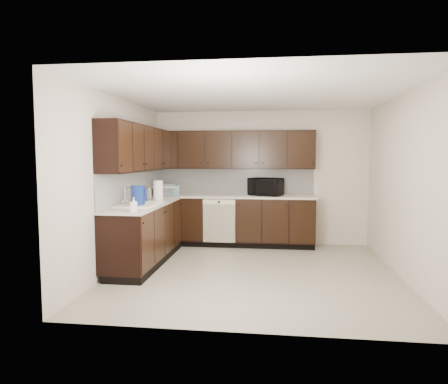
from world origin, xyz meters
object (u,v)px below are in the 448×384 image
object	(u,v)px
blue_pitcher	(138,196)
microwave	(266,187)
storage_bin	(165,191)
toaster_oven	(166,189)
sink	(139,209)

from	to	relation	value
blue_pitcher	microwave	bearing A→B (deg)	33.76
storage_bin	blue_pitcher	bearing A→B (deg)	-89.34
toaster_oven	blue_pitcher	bearing A→B (deg)	-90.99
microwave	toaster_oven	bearing A→B (deg)	-158.52
sink	toaster_oven	distance (m)	1.74
toaster_oven	storage_bin	bearing A→B (deg)	-80.78
sink	storage_bin	size ratio (longest dim) A/B	1.92
sink	microwave	xyz separation A→B (m)	(1.80, 1.69, 0.22)
microwave	toaster_oven	world-z (taller)	microwave
microwave	blue_pitcher	xyz separation A→B (m)	(-1.76, -1.84, -0.01)
sink	blue_pitcher	xyz separation A→B (m)	(0.04, -0.15, 0.21)
sink	blue_pitcher	world-z (taller)	blue_pitcher
microwave	blue_pitcher	world-z (taller)	microwave
microwave	storage_bin	bearing A→B (deg)	-146.83
storage_bin	blue_pitcher	xyz separation A→B (m)	(0.02, -1.51, 0.07)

